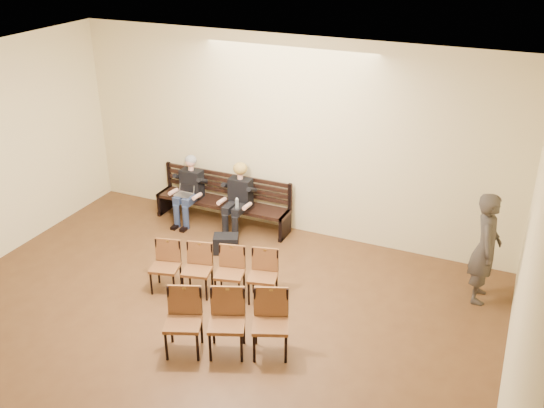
{
  "coord_description": "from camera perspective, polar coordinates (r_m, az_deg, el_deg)",
  "views": [
    {
      "loc": [
        3.75,
        -4.19,
        5.24
      ],
      "look_at": [
        0.11,
        4.05,
        0.91
      ],
      "focal_mm": 40.0,
      "sensor_mm": 36.0,
      "label": 1
    }
  ],
  "objects": [
    {
      "name": "chair_row_back",
      "position": [
        8.0,
        -4.28,
        -11.24
      ],
      "size": [
        1.67,
        1.04,
        0.89
      ],
      "primitive_type": "cube",
      "rotation": [
        0.0,
        0.0,
        0.38
      ],
      "color": "brown",
      "rests_on": "ground"
    },
    {
      "name": "laptop",
      "position": [
        11.22,
        -8.32,
        0.76
      ],
      "size": [
        0.34,
        0.29,
        0.23
      ],
      "primitive_type": "cube",
      "rotation": [
        0.0,
        0.0,
        -0.13
      ],
      "color": "#B4B3B8",
      "rests_on": "bench"
    },
    {
      "name": "seated_woman",
      "position": [
        10.86,
        -3.2,
        0.27
      ],
      "size": [
        0.51,
        0.7,
        1.18
      ],
      "primitive_type": null,
      "color": "black",
      "rests_on": "ground"
    },
    {
      "name": "bench",
      "position": [
        11.28,
        -4.67,
        -0.81
      ],
      "size": [
        2.6,
        0.9,
        0.45
      ],
      "primitive_type": "cube",
      "color": "black",
      "rests_on": "ground"
    },
    {
      "name": "bag",
      "position": [
        10.38,
        -4.35,
        -3.75
      ],
      "size": [
        0.5,
        0.43,
        0.31
      ],
      "primitive_type": "cube",
      "rotation": [
        0.0,
        0.0,
        0.4
      ],
      "color": "black",
      "rests_on": "ground"
    },
    {
      "name": "passerby",
      "position": [
        9.27,
        19.58,
        -3.23
      ],
      "size": [
        0.54,
        0.76,
        1.98
      ],
      "primitive_type": "imported",
      "rotation": [
        0.0,
        0.0,
        1.66
      ],
      "color": "#37322D",
      "rests_on": "ground"
    },
    {
      "name": "chair_row_front",
      "position": [
        9.15,
        -5.55,
        -6.42
      ],
      "size": [
        1.97,
        0.87,
        0.79
      ],
      "primitive_type": "cube",
      "rotation": [
        0.0,
        0.0,
        0.24
      ],
      "color": "brown",
      "rests_on": "ground"
    },
    {
      "name": "seated_man",
      "position": [
        11.31,
        -7.78,
        1.24
      ],
      "size": [
        0.5,
        0.7,
        1.21
      ],
      "primitive_type": null,
      "color": "black",
      "rests_on": "ground"
    },
    {
      "name": "water_bottle",
      "position": [
        10.62,
        -3.31,
        -0.55
      ],
      "size": [
        0.07,
        0.07,
        0.21
      ],
      "primitive_type": "cylinder",
      "rotation": [
        0.0,
        0.0,
        -0.14
      ],
      "color": "silver",
      "rests_on": "bench"
    },
    {
      "name": "room_walls",
      "position": [
        6.79,
        -12.07,
        1.62
      ],
      "size": [
        8.02,
        10.01,
        3.51
      ],
      "color": "beige",
      "rests_on": "ground"
    }
  ]
}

